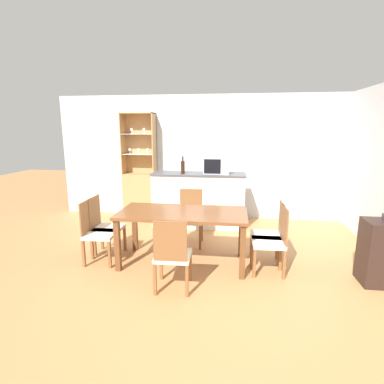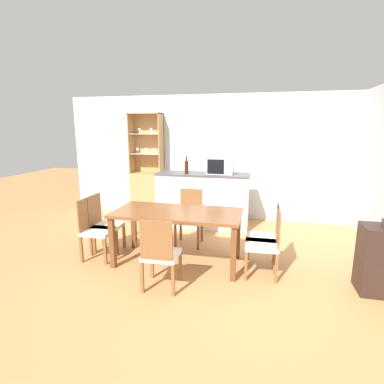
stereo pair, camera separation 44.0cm
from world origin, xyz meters
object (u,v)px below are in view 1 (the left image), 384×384
Objects in this scene: dining_chair_side_right_far at (270,234)px; wine_bottle at (183,167)px; dining_chair_side_left_near at (97,232)px; microwave at (216,165)px; display_cabinet at (140,187)px; dining_chair_side_left_far at (105,227)px; dining_chair_head_near at (172,255)px; dining_chair_side_right_near at (272,241)px; dining_chair_head_far at (190,218)px; dining_table at (183,218)px.

wine_bottle reaches higher than dining_chair_side_right_far.
microwave is (1.56, 1.85, 0.75)m from dining_chair_side_left_near.
microwave is at bearing 28.29° from dining_chair_side_right_far.
wine_bottle is (-1.45, 1.43, 0.73)m from dining_chair_side_right_far.
display_cabinet is at bearing 164.28° from microwave.
wine_bottle is at bearing 145.14° from dining_chair_side_left_far.
dining_chair_head_near and dining_chair_side_right_near have the same top height.
dining_chair_side_left_near is 1.48m from dining_chair_head_far.
dining_chair_head_near reaches higher than dining_table.
microwave is at bearing -15.72° from display_cabinet.
dining_chair_side_left_near is (0.09, -2.32, -0.21)m from display_cabinet.
dining_table is 0.77m from dining_chair_head_far.
dining_chair_side_right_far is 1.35m from dining_chair_head_far.
dining_chair_side_left_far is (-2.40, 0.25, 0.00)m from dining_chair_side_right_near.
wine_bottle is at bearing 99.31° from dining_table.
dining_chair_head_far is at bearing -110.25° from microwave.
dining_chair_head_far is at bearing -48.37° from display_cabinet.
wine_bottle is at bearing 39.03° from dining_chair_side_right_near.
display_cabinet is 2.54m from dining_table.
dining_chair_head_near and dining_chair_side_left_far have the same top height.
wine_bottle reaches higher than dining_chair_side_left_far.
dining_chair_side_left_near and dining_chair_head_near have the same top height.
dining_chair_side_right_far is 0.25m from dining_chair_side_right_near.
dining_chair_head_near and dining_chair_head_far have the same top height.
wine_bottle reaches higher than dining_chair_side_left_near.
dining_chair_side_left_near is at bearing 34.34° from dining_chair_head_far.
dining_chair_side_left_far is (-1.20, -0.62, 0.00)m from dining_chair_head_far.
dining_chair_head_far is at bearing 115.70° from dining_chair_side_left_far.
dining_chair_head_near is at bearing -83.61° from wine_bottle.
dining_table is (1.29, -2.19, 0.01)m from display_cabinet.
dining_chair_side_right_far is at bearing 5.95° from dining_table.
dining_chair_side_right_far is 1.00× the size of dining_chair_head_near.
microwave is at bearing 137.78° from dining_chair_side_left_near.
display_cabinet is 2.45× the size of dining_chair_side_left_near.
dining_chair_side_left_far is at bearing 174.08° from dining_table.
dining_chair_side_right_near is 2.41m from dining_chair_side_left_far.
display_cabinet is 4.56× the size of microwave.
dining_chair_head_near is 1.00× the size of dining_chair_side_right_near.
dining_table is 1.23m from dining_chair_side_left_near.
dining_table is 0.77m from dining_chair_head_near.
dining_chair_side_right_near reaches higher than dining_table.
dining_chair_side_left_far is at bearing -123.34° from wine_bottle.
dining_chair_head_far is (-1.20, 0.62, 0.00)m from dining_chair_side_right_far.
dining_chair_side_right_far is (1.20, 0.12, -0.22)m from dining_table.
dining_chair_head_near is at bearing -66.23° from display_cabinet.
microwave is (0.36, 1.72, 0.53)m from dining_table.
display_cabinet is 2.45× the size of dining_chair_side_right_far.
dining_chair_side_right_near is 1.86× the size of microwave.
dining_table is 1.97× the size of dining_chair_side_right_near.
dining_chair_head_near is 2.43m from wine_bottle.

